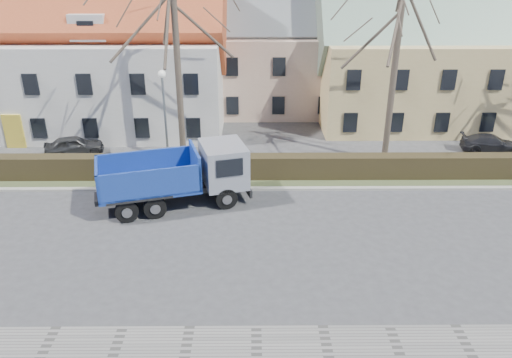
{
  "coord_description": "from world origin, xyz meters",
  "views": [
    {
      "loc": [
        2.12,
        -19.11,
        11.45
      ],
      "look_at": [
        2.27,
        2.46,
        1.6
      ],
      "focal_mm": 35.0,
      "sensor_mm": 36.0,
      "label": 1
    }
  ],
  "objects_px": {
    "parked_car_a": "(74,145)",
    "parked_car_b": "(491,143)",
    "dump_truck": "(169,177)",
    "cart_frame": "(96,191)",
    "streetlight": "(166,123)"
  },
  "relations": [
    {
      "from": "cart_frame",
      "to": "parked_car_a",
      "type": "relative_size",
      "value": 0.2
    },
    {
      "from": "parked_car_b",
      "to": "streetlight",
      "type": "bearing_deg",
      "value": 109.18
    },
    {
      "from": "streetlight",
      "to": "cart_frame",
      "type": "relative_size",
      "value": 8.46
    },
    {
      "from": "cart_frame",
      "to": "parked_car_b",
      "type": "height_order",
      "value": "parked_car_b"
    },
    {
      "from": "parked_car_b",
      "to": "cart_frame",
      "type": "bearing_deg",
      "value": 115.53
    },
    {
      "from": "parked_car_a",
      "to": "parked_car_b",
      "type": "bearing_deg",
      "value": -107.17
    },
    {
      "from": "streetlight",
      "to": "parked_car_a",
      "type": "bearing_deg",
      "value": 156.49
    },
    {
      "from": "dump_truck",
      "to": "parked_car_a",
      "type": "height_order",
      "value": "dump_truck"
    },
    {
      "from": "cart_frame",
      "to": "parked_car_a",
      "type": "xyz_separation_m",
      "value": [
        -2.98,
        5.88,
        0.28
      ]
    },
    {
      "from": "streetlight",
      "to": "parked_car_a",
      "type": "distance_m",
      "value": 7.2
    },
    {
      "from": "cart_frame",
      "to": "parked_car_a",
      "type": "distance_m",
      "value": 6.6
    },
    {
      "from": "parked_car_b",
      "to": "parked_car_a",
      "type": "bearing_deg",
      "value": 101.12
    },
    {
      "from": "dump_truck",
      "to": "cart_frame",
      "type": "relative_size",
      "value": 10.8
    },
    {
      "from": "streetlight",
      "to": "parked_car_b",
      "type": "bearing_deg",
      "value": 8.79
    },
    {
      "from": "cart_frame",
      "to": "parked_car_a",
      "type": "bearing_deg",
      "value": 116.86
    }
  ]
}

